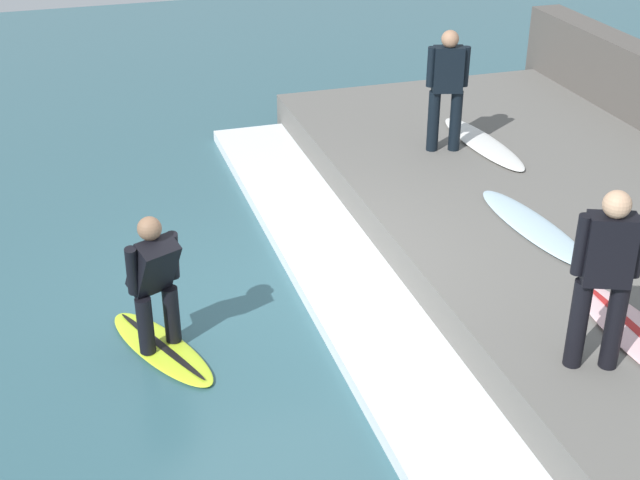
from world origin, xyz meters
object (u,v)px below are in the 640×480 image
Objects in this scene: surfboard_spare at (533,227)px; surfer_riding at (154,277)px; surfer_waiting_near at (605,272)px; surfer_waiting_far at (447,84)px; surfboard_waiting_far at (483,143)px; surfboard_riding at (162,348)px.

surfer_riding is at bearing -175.54° from surfboard_spare.
surfer_waiting_near reaches higher than surfboard_spare.
surfboard_spare is at bearing 4.46° from surfer_riding.
surfer_waiting_far is 0.78× the size of surfboard_spare.
surfboard_waiting_far is (0.57, -0.02, -0.86)m from surfer_waiting_far.
surfboard_riding is at bearing -150.19° from surfboard_waiting_far.
surfer_waiting_far is 0.78× the size of surfboard_waiting_far.
surfer_riding is 5.41m from surfboard_waiting_far.
surfer_waiting_near reaches higher than surfer_riding.
surfer_waiting_near reaches higher than surfboard_riding.
surfer_waiting_far is (4.11, 2.70, 1.39)m from surfboard_riding.
surfboard_riding is at bearing -175.54° from surfboard_spare.
surfer_waiting_far is at bearing 80.71° from surfer_waiting_near.
surfer_waiting_far is at bearing 33.28° from surfer_riding.
surfboard_riding is 4.17m from surfboard_spare.
surfer_waiting_near is 1.02× the size of surfer_waiting_far.
surfboard_riding is at bearing 26.57° from surfer_riding.
surfboard_waiting_far is 1.00× the size of surfboard_spare.
surfer_waiting_near is 0.80× the size of surfboard_spare.
surfboard_spare reaches higher than surfboard_riding.
surfboard_riding is at bearing 148.65° from surfer_waiting_near.
surfboard_riding is at bearing -146.72° from surfer_waiting_far.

